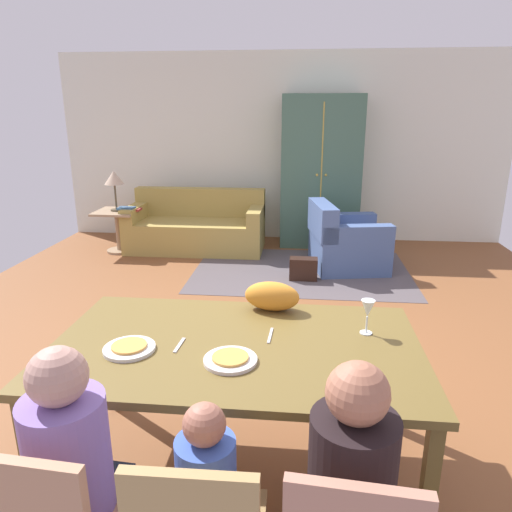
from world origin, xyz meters
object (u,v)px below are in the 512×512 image
dining_table (236,355)px  wine_glass (368,310)px  table_lamp (114,179)px  plate_near_child (230,360)px  handbag (303,269)px  cat (272,296)px  person_man (79,486)px  side_table (118,225)px  person_woman (349,507)px  plate_near_man (129,349)px  book_upper (126,208)px  armchair (344,243)px  couch (197,228)px  book_lower (133,209)px  armoire (321,172)px

dining_table → wine_glass: wine_glass is taller
table_lamp → plate_near_child: bearing=-62.0°
dining_table → handbag: dining_table is taller
cat → table_lamp: size_ratio=0.59×
person_man → side_table: size_ratio=1.91×
person_woman → table_lamp: size_ratio=2.05×
plate_near_man → side_table: 4.45m
table_lamp → book_upper: size_ratio=2.45×
armchair → person_woman: bearing=-94.4°
plate_near_child → person_woman: size_ratio=0.23×
person_man → dining_table: bearing=55.2°
person_woman → person_man: bearing=180.0°
handbag → book_upper: bearing=160.0°
person_woman → book_upper: (-2.57, 4.67, 0.11)m
couch → book_lower: 0.91m
person_woman → book_lower: person_woman is taller
plate_near_man → cat: 0.86m
wine_glass → table_lamp: table_lamp is taller
armoire → table_lamp: (-2.76, -0.67, -0.04)m
dining_table → handbag: size_ratio=5.73×
plate_near_child → book_lower: size_ratio=1.14×
book_lower → side_table: bearing=-171.0°
armchair → armoire: bearing=104.8°
plate_near_child → table_lamp: table_lamp is taller
wine_glass → armoire: bearing=91.4°
plate_near_child → table_lamp: 4.71m
dining_table → cat: cat is taller
plate_near_child → couch: couch is taller
plate_near_man → book_lower: (-1.49, 4.13, -0.18)m
handbag → armoire: bearing=82.4°
person_man → side_table: 5.00m
table_lamp → handbag: size_ratio=1.69×
wine_glass → book_lower: (-2.66, 3.83, -0.30)m
book_upper → handbag: 2.60m
couch → armchair: size_ratio=1.88×
armoire → side_table: armoire is taller
side_table → book_upper: 0.29m
armchair → book_upper: size_ratio=4.53×
book_lower → book_upper: (-0.06, -0.06, 0.03)m
plate_near_man → wine_glass: wine_glass is taller
person_man → person_woman: (1.01, -0.00, 0.00)m
person_woman → armchair: 4.31m
book_lower → book_upper: size_ratio=1.00×
plate_near_child → armchair: bearing=77.4°
dining_table → table_lamp: size_ratio=3.40×
dining_table → person_woman: person_woman is taller
armoire → plate_near_child: bearing=-96.5°
couch → side_table: (-1.04, -0.26, 0.08)m
table_lamp → armoire: bearing=13.7°
handbag → cat: bearing=-94.2°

